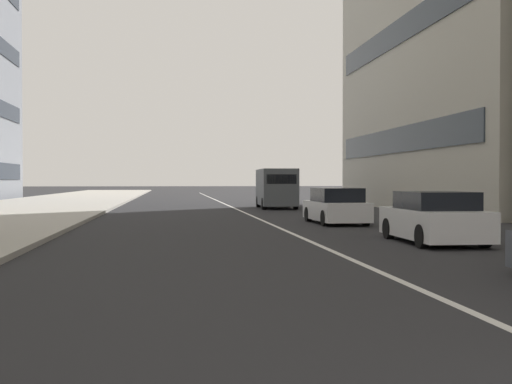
{
  "coord_description": "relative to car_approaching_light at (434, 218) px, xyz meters",
  "views": [
    {
      "loc": [
        -2.74,
        3.93,
        1.74
      ],
      "look_at": [
        15.96,
        1.49,
        1.41
      ],
      "focal_mm": 45.4,
      "sensor_mm": 36.0,
      "label": 1
    }
  ],
  "objects": [
    {
      "name": "lane_centre_stripe",
      "position": [
        20.53,
        3.32,
        -0.68
      ],
      "size": [
        110.0,
        0.16,
        0.01
      ],
      "primitive_type": "cube",
      "color": "silver",
      "rests_on": "ground"
    },
    {
      "name": "car_approaching_light",
      "position": [
        0.0,
        0.0,
        0.0
      ],
      "size": [
        4.2,
        1.96,
        1.44
      ],
      "rotation": [
        0.0,
        0.0,
        -0.02
      ],
      "color": "silver",
      "rests_on": "ground"
    },
    {
      "name": "car_far_down_avenue",
      "position": [
        8.28,
        0.66,
        -0.0
      ],
      "size": [
        4.36,
        1.88,
        1.45
      ],
      "rotation": [
        0.0,
        0.0,
        0.01
      ],
      "color": "silver",
      "rests_on": "ground"
    },
    {
      "name": "delivery_van_ahead",
      "position": [
        22.77,
        0.75,
        0.63
      ],
      "size": [
        5.25,
        2.34,
        2.46
      ],
      "rotation": [
        0.0,
        0.0,
        -0.04
      ],
      "color": "#4C5156",
      "rests_on": "ground"
    }
  ]
}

